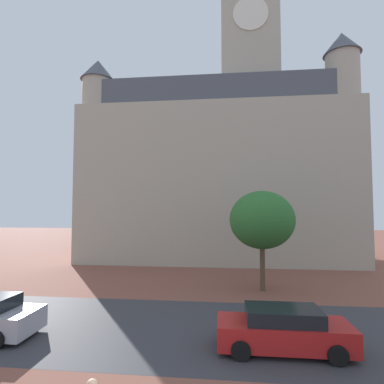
{
  "coord_description": "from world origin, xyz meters",
  "views": [
    {
      "loc": [
        1.04,
        -4.83,
        4.94
      ],
      "look_at": [
        -0.44,
        9.1,
        5.72
      ],
      "focal_mm": 28.37,
      "sensor_mm": 36.0,
      "label": 1
    }
  ],
  "objects": [
    {
      "name": "ground_plane",
      "position": [
        0.0,
        10.0,
        0.0
      ],
      "size": [
        120.0,
        120.0,
        0.0
      ],
      "primitive_type": "plane",
      "color": "brown"
    },
    {
      "name": "street_asphalt_strip",
      "position": [
        0.0,
        7.9,
        0.0
      ],
      "size": [
        120.0,
        7.33,
        0.0
      ],
      "primitive_type": "cube",
      "color": "#38383D",
      "rests_on": "ground_plane"
    },
    {
      "name": "landmark_building",
      "position": [
        0.85,
        25.8,
        9.57
      ],
      "size": [
        25.64,
        10.17,
        31.43
      ],
      "color": "#B2A893",
      "rests_on": "ground_plane"
    },
    {
      "name": "car_red",
      "position": [
        3.07,
        6.29,
        0.71
      ],
      "size": [
        4.58,
        1.93,
        1.48
      ],
      "color": "red",
      "rests_on": "ground_plane"
    },
    {
      "name": "tree_curb_far",
      "position": [
        3.33,
        14.12,
        4.26
      ],
      "size": [
        3.94,
        3.94,
        6.05
      ],
      "color": "brown",
      "rests_on": "ground_plane"
    }
  ]
}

